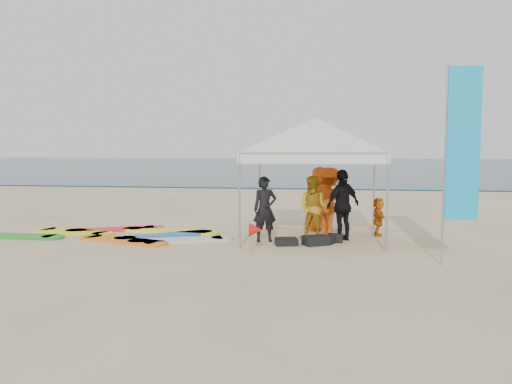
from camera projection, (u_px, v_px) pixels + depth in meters
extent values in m
plane|color=beige|center=(242.00, 268.00, 9.34)|extent=(120.00, 120.00, 0.00)
cube|color=#0C2633|center=(318.00, 165.00, 68.46)|extent=(160.00, 84.00, 0.08)
cube|color=silver|center=(300.00, 189.00, 27.27)|extent=(160.00, 1.20, 0.01)
imported|color=black|center=(265.00, 209.00, 11.90)|extent=(0.67, 0.55, 1.57)
imported|color=gold|center=(314.00, 208.00, 12.13)|extent=(0.89, 0.77, 1.57)
imported|color=#CC5112|center=(329.00, 202.00, 12.76)|extent=(1.29, 1.21, 1.75)
imported|color=black|center=(343.00, 205.00, 12.03)|extent=(1.03, 1.00, 1.73)
imported|color=#EB5B14|center=(320.00, 199.00, 13.55)|extent=(1.01, 0.88, 1.74)
imported|color=#C36111|center=(378.00, 217.00, 12.75)|extent=(0.33, 0.92, 0.98)
cylinder|color=#A5A5A8|center=(259.00, 189.00, 14.24)|extent=(0.05, 0.05, 2.13)
cylinder|color=#A5A5A8|center=(374.00, 191.00, 13.77)|extent=(0.05, 0.05, 2.13)
cylinder|color=#A5A5A8|center=(239.00, 201.00, 11.09)|extent=(0.05, 0.05, 2.13)
cylinder|color=#A5A5A8|center=(387.00, 203.00, 10.62)|extent=(0.05, 0.05, 2.13)
cube|color=silver|center=(312.00, 158.00, 10.77)|extent=(3.30, 0.02, 0.24)
cube|color=silver|center=(316.00, 156.00, 13.92)|extent=(3.30, 0.02, 0.24)
cube|color=silver|center=(251.00, 157.00, 12.58)|extent=(0.02, 3.30, 0.24)
cube|color=silver|center=(381.00, 157.00, 12.11)|extent=(0.02, 3.30, 0.24)
pyramid|color=silver|center=(315.00, 118.00, 12.26)|extent=(4.53, 4.53, 0.85)
cylinder|color=#A5A5A8|center=(445.00, 165.00, 9.37)|extent=(0.04, 0.04, 3.85)
cube|color=#0EA6E8|center=(463.00, 144.00, 9.28)|extent=(0.61, 0.03, 2.86)
cylinder|color=#A5A5A8|center=(251.00, 239.00, 10.65)|extent=(0.02, 0.02, 0.60)
cone|color=red|center=(256.00, 230.00, 10.62)|extent=(0.28, 0.28, 0.28)
cube|color=black|center=(316.00, 240.00, 11.52)|extent=(0.67, 0.59, 0.22)
cube|color=black|center=(324.00, 240.00, 11.72)|extent=(0.54, 0.45, 0.18)
cube|color=black|center=(286.00, 242.00, 11.54)|extent=(0.59, 0.52, 0.16)
cube|color=black|center=(335.00, 238.00, 11.88)|extent=(0.36, 0.27, 0.20)
cube|color=#DBEC18|center=(74.00, 232.00, 13.14)|extent=(1.96, 0.97, 0.07)
cube|color=orange|center=(122.00, 240.00, 11.93)|extent=(2.05, 1.10, 0.07)
cube|color=red|center=(116.00, 229.00, 13.56)|extent=(2.09, 1.35, 0.07)
cube|color=#27902A|center=(20.00, 236.00, 12.48)|extent=(1.79, 0.54, 0.07)
cube|color=yellow|center=(170.00, 231.00, 13.27)|extent=(2.24, 0.82, 0.07)
cube|color=silver|center=(181.00, 240.00, 11.96)|extent=(2.04, 1.22, 0.07)
cube|color=blue|center=(165.00, 236.00, 12.58)|extent=(1.94, 1.61, 0.07)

